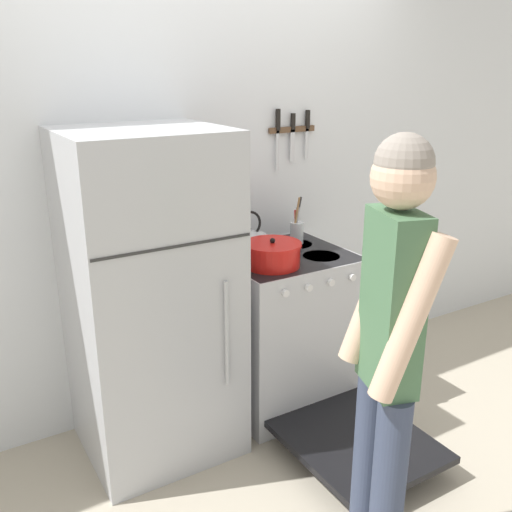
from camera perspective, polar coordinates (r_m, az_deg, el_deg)
The scene contains 9 objects.
ground_plane at distance 3.64m, azimuth -4.31°, elevation -12.84°, with size 14.00×14.00×0.00m, color #B2A893.
wall_back at distance 3.19m, azimuth -5.11°, elevation 7.34°, with size 10.00×0.06×2.55m.
refrigerator at distance 2.82m, azimuth -10.44°, elevation -4.23°, with size 0.73×0.70×1.63m.
stove_range at distance 3.28m, azimuth 3.07°, elevation -7.56°, with size 0.70×1.36×0.90m.
dutch_oven_pot at distance 2.93m, azimuth 1.66°, elevation 0.18°, with size 0.34×0.30×0.15m.
tea_kettle at distance 3.15m, azimuth -0.65°, elevation 1.56°, with size 0.24×0.20×0.24m.
utensil_jar at distance 3.32m, azimuth 4.09°, elevation 2.53°, with size 0.08×0.08×0.28m.
person at distance 2.02m, azimuth 13.11°, elevation -9.17°, with size 0.34×0.40×1.71m.
wall_knife_strip at distance 3.38m, azimuth 3.63°, elevation 12.57°, with size 0.31×0.03×0.35m.
Camera 1 is at (-1.36, -2.79, 1.90)m, focal length 40.00 mm.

